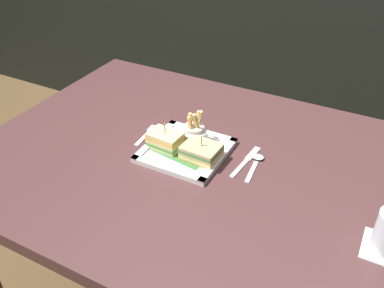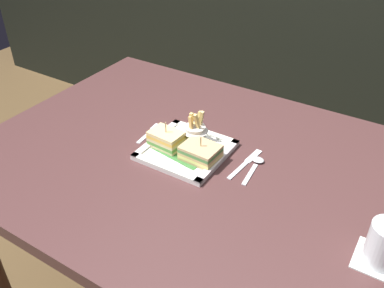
{
  "view_description": "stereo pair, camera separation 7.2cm",
  "coord_description": "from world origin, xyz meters",
  "px_view_note": "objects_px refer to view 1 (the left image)",
  "views": [
    {
      "loc": [
        0.43,
        -0.85,
        1.49
      ],
      "look_at": [
        -0.02,
        0.0,
        0.82
      ],
      "focal_mm": 38.85,
      "sensor_mm": 36.0,
      "label": 1
    },
    {
      "loc": [
        0.49,
        -0.82,
        1.49
      ],
      "look_at": [
        -0.02,
        0.0,
        0.82
      ],
      "focal_mm": 38.85,
      "sensor_mm": 36.0,
      "label": 2
    }
  ],
  "objects_px": {
    "sandwich_half_left": "(165,140)",
    "knife": "(247,160)",
    "square_plate": "(186,150)",
    "fork": "(147,134)",
    "dining_table": "(198,185)",
    "sandwich_half_right": "(201,152)",
    "fries_cup": "(194,131)",
    "spoon": "(256,161)"
  },
  "relations": [
    {
      "from": "square_plate",
      "to": "fork",
      "type": "distance_m",
      "value": 0.16
    },
    {
      "from": "fries_cup",
      "to": "fork",
      "type": "xyz_separation_m",
      "value": [
        -0.16,
        -0.02,
        -0.05
      ]
    },
    {
      "from": "fries_cup",
      "to": "fork",
      "type": "relative_size",
      "value": 0.87
    },
    {
      "from": "dining_table",
      "to": "sandwich_half_right",
      "type": "distance_m",
      "value": 0.13
    },
    {
      "from": "square_plate",
      "to": "sandwich_half_right",
      "type": "height_order",
      "value": "sandwich_half_right"
    },
    {
      "from": "square_plate",
      "to": "sandwich_half_left",
      "type": "bearing_deg",
      "value": -164.04
    },
    {
      "from": "fries_cup",
      "to": "knife",
      "type": "relative_size",
      "value": 0.64
    },
    {
      "from": "sandwich_half_right",
      "to": "spoon",
      "type": "bearing_deg",
      "value": 25.69
    },
    {
      "from": "sandwich_half_left",
      "to": "fries_cup",
      "type": "xyz_separation_m",
      "value": [
        0.06,
        0.06,
        0.02
      ]
    },
    {
      "from": "dining_table",
      "to": "fork",
      "type": "height_order",
      "value": "fork"
    },
    {
      "from": "knife",
      "to": "spoon",
      "type": "relative_size",
      "value": 1.28
    },
    {
      "from": "spoon",
      "to": "square_plate",
      "type": "bearing_deg",
      "value": -165.66
    },
    {
      "from": "sandwich_half_right",
      "to": "fries_cup",
      "type": "height_order",
      "value": "fries_cup"
    },
    {
      "from": "fries_cup",
      "to": "knife",
      "type": "distance_m",
      "value": 0.18
    },
    {
      "from": "dining_table",
      "to": "sandwich_half_right",
      "type": "xyz_separation_m",
      "value": [
        0.01,
        -0.01,
        0.13
      ]
    },
    {
      "from": "sandwich_half_left",
      "to": "spoon",
      "type": "xyz_separation_m",
      "value": [
        0.26,
        0.07,
        -0.03
      ]
    },
    {
      "from": "sandwich_half_right",
      "to": "spoon",
      "type": "xyz_separation_m",
      "value": [
        0.14,
        0.07,
        -0.03
      ]
    },
    {
      "from": "dining_table",
      "to": "fork",
      "type": "distance_m",
      "value": 0.23
    },
    {
      "from": "sandwich_half_left",
      "to": "knife",
      "type": "bearing_deg",
      "value": 15.01
    },
    {
      "from": "square_plate",
      "to": "sandwich_half_left",
      "type": "distance_m",
      "value": 0.07
    },
    {
      "from": "square_plate",
      "to": "fork",
      "type": "xyz_separation_m",
      "value": [
        -0.15,
        0.03,
        -0.01
      ]
    },
    {
      "from": "square_plate",
      "to": "fries_cup",
      "type": "distance_m",
      "value": 0.06
    },
    {
      "from": "square_plate",
      "to": "fries_cup",
      "type": "relative_size",
      "value": 2.18
    },
    {
      "from": "square_plate",
      "to": "fork",
      "type": "height_order",
      "value": "square_plate"
    },
    {
      "from": "square_plate",
      "to": "spoon",
      "type": "bearing_deg",
      "value": 14.34
    },
    {
      "from": "fork",
      "to": "spoon",
      "type": "height_order",
      "value": "spoon"
    },
    {
      "from": "sandwich_half_right",
      "to": "knife",
      "type": "distance_m",
      "value": 0.13
    },
    {
      "from": "sandwich_half_right",
      "to": "fries_cup",
      "type": "relative_size",
      "value": 0.99
    },
    {
      "from": "sandwich_half_left",
      "to": "knife",
      "type": "relative_size",
      "value": 0.59
    },
    {
      "from": "square_plate",
      "to": "fries_cup",
      "type": "bearing_deg",
      "value": 86.76
    },
    {
      "from": "fries_cup",
      "to": "knife",
      "type": "bearing_deg",
      "value": 0.05
    },
    {
      "from": "dining_table",
      "to": "fork",
      "type": "bearing_deg",
      "value": 168.84
    },
    {
      "from": "sandwich_half_right",
      "to": "knife",
      "type": "relative_size",
      "value": 0.63
    },
    {
      "from": "dining_table",
      "to": "sandwich_half_left",
      "type": "bearing_deg",
      "value": -176.24
    },
    {
      "from": "fork",
      "to": "knife",
      "type": "height_order",
      "value": "same"
    },
    {
      "from": "knife",
      "to": "fries_cup",
      "type": "bearing_deg",
      "value": -179.95
    },
    {
      "from": "sandwich_half_right",
      "to": "fries_cup",
      "type": "distance_m",
      "value": 0.09
    },
    {
      "from": "sandwich_half_left",
      "to": "fries_cup",
      "type": "bearing_deg",
      "value": 45.35
    },
    {
      "from": "fries_cup",
      "to": "square_plate",
      "type": "bearing_deg",
      "value": -93.24
    },
    {
      "from": "sandwich_half_right",
      "to": "square_plate",
      "type": "bearing_deg",
      "value": 164.04
    },
    {
      "from": "dining_table",
      "to": "square_plate",
      "type": "xyz_separation_m",
      "value": [
        -0.05,
        0.01,
        0.11
      ]
    },
    {
      "from": "fork",
      "to": "spoon",
      "type": "relative_size",
      "value": 0.94
    }
  ]
}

